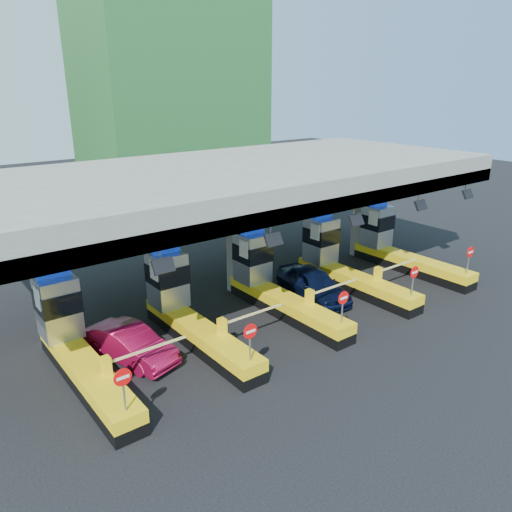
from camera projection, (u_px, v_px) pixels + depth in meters
ground at (274, 309)px, 25.54m from camera, size 120.00×120.00×0.00m
toll_canopy at (240, 182)px, 25.67m from camera, size 28.00×12.09×7.00m
toll_lane_far_left at (73, 341)px, 19.53m from camera, size 4.43×8.00×4.16m
toll_lane_left at (185, 308)px, 22.41m from camera, size 4.43×8.00×4.16m
toll_lane_center at (271, 282)px, 25.29m from camera, size 4.43×8.00×4.16m
toll_lane_right at (339, 262)px, 28.17m from camera, size 4.43×8.00×4.16m
toll_lane_far_right at (395, 245)px, 31.06m from camera, size 4.43×8.00×4.16m
bg_building_scaffold at (168, 52)px, 51.80m from camera, size 18.00×12.00×28.00m
van at (313, 284)px, 26.50m from camera, size 2.71×5.19×1.69m
red_car at (130, 344)px, 20.63m from camera, size 2.75×4.68×1.46m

